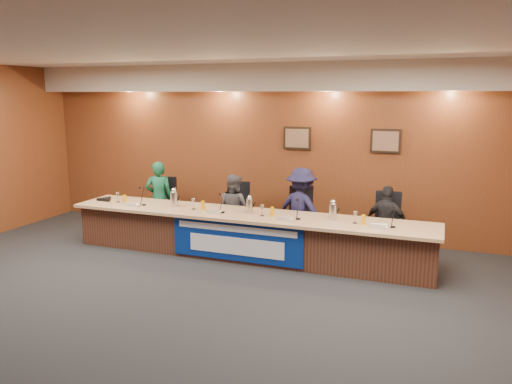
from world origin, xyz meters
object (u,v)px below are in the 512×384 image
panelist_c (301,210)px  panelist_d (387,223)px  banner (236,241)px  office_chair_a (162,209)px  carafe_mid (250,206)px  office_chair_b (236,216)px  office_chair_c (303,222)px  speakerphone (106,199)px  carafe_left (174,199)px  panelist_a (159,198)px  office_chair_d (387,229)px  carafe_right (333,212)px  panelist_b (234,209)px  dais_body (246,236)px

panelist_c → panelist_d: panelist_c is taller
banner → panelist_d: (2.18, 1.07, 0.23)m
office_chair_a → carafe_mid: carafe_mid is taller
office_chair_b → office_chair_c: (1.25, 0.00, 0.00)m
office_chair_a → office_chair_c: bearing=-7.3°
carafe_mid → speakerphone: size_ratio=0.75×
office_chair_a → office_chair_c: 2.80m
carafe_left → speakerphone: bearing=-179.2°
office_chair_b → office_chair_c: bearing=-10.4°
panelist_a → carafe_mid: 2.23m
banner → office_chair_d: 2.48m
office_chair_c → carafe_mid: bearing=-154.8°
banner → office_chair_b: banner is taller
speakerphone → carafe_right: bearing=1.1°
panelist_d → carafe_left: bearing=24.2°
panelist_b → panelist_c: size_ratio=0.88×
office_chair_b → carafe_mid: bearing=-64.0°
office_chair_a → panelist_d: bearing=-8.7°
carafe_mid → panelist_a: bearing=162.4°
banner → panelist_d: bearing=26.3°
banner → office_chair_a: size_ratio=4.58×
panelist_b → office_chair_a: (-1.55, 0.10, -0.15)m
dais_body → office_chair_c: (0.75, 0.76, 0.13)m
panelist_a → dais_body: bearing=138.6°
panelist_b → office_chair_d: (2.68, 0.10, -0.15)m
panelist_a → panelist_b: size_ratio=1.12×
dais_body → office_chair_d: 2.31m
speakerphone → panelist_c: bearing=11.5°
panelist_c → carafe_mid: 0.97m
dais_body → office_chair_d: size_ratio=12.50×
panelist_c → panelist_d: bearing=-162.6°
panelist_c → carafe_right: panelist_c is taller
dais_body → office_chair_a: size_ratio=12.50×
banner → office_chair_d: size_ratio=4.58×
dais_body → carafe_right: size_ratio=23.98×
panelist_d → office_chair_a: bearing=11.7°
panelist_b → office_chair_a: 1.56m
panelist_c → speakerphone: size_ratio=4.49×
office_chair_d → carafe_left: size_ratio=1.87×
office_chair_a → office_chair_b: (1.55, 0.00, 0.00)m
panelist_c → office_chair_b: (-1.25, 0.10, -0.24)m
office_chair_a → office_chair_b: size_ratio=1.00×
banner → carafe_left: carafe_left is taller
panelist_b → panelist_a: bearing=21.6°
office_chair_a → carafe_right: (3.48, -0.72, 0.40)m
carafe_left → office_chair_a: bearing=132.9°
panelist_b → panelist_c: bearing=-158.4°
banner → carafe_mid: size_ratio=9.20×
office_chair_a → office_chair_c: size_ratio=1.00×
banner → speakerphone: (-2.73, 0.37, 0.40)m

